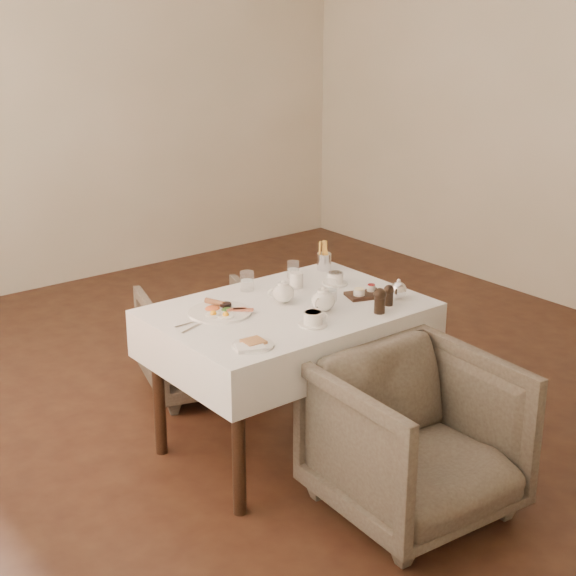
% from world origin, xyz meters
% --- Properties ---
extents(table, '(1.28, 0.88, 0.75)m').
position_xyz_m(table, '(-0.61, -0.62, 0.64)').
color(table, black).
rests_on(table, ground).
extents(armchair_near, '(0.81, 0.84, 0.71)m').
position_xyz_m(armchair_near, '(-0.52, -1.41, 0.36)').
color(armchair_near, '#463C33').
rests_on(armchair_near, ground).
extents(armchair_far, '(0.79, 0.80, 0.59)m').
position_xyz_m(armchair_far, '(-0.57, 0.23, 0.29)').
color(armchair_far, '#463C33').
rests_on(armchair_far, ground).
extents(breakfast_plate, '(0.30, 0.30, 0.04)m').
position_xyz_m(breakfast_plate, '(-0.91, -0.49, 0.77)').
color(breakfast_plate, white).
rests_on(breakfast_plate, table).
extents(side_plate, '(0.19, 0.18, 0.02)m').
position_xyz_m(side_plate, '(-1.03, -0.91, 0.76)').
color(side_plate, white).
rests_on(side_plate, table).
extents(teapot_centre, '(0.18, 0.16, 0.12)m').
position_xyz_m(teapot_centre, '(-0.59, -0.56, 0.81)').
color(teapot_centre, white).
rests_on(teapot_centre, table).
extents(teapot_front, '(0.19, 0.17, 0.12)m').
position_xyz_m(teapot_front, '(-0.51, -0.77, 0.82)').
color(teapot_front, white).
rests_on(teapot_front, table).
extents(creamer, '(0.08, 0.08, 0.08)m').
position_xyz_m(creamer, '(-0.40, -0.42, 0.80)').
color(creamer, white).
rests_on(creamer, table).
extents(teacup_near, '(0.13, 0.13, 0.07)m').
position_xyz_m(teacup_near, '(-0.67, -0.88, 0.78)').
color(teacup_near, white).
rests_on(teacup_near, table).
extents(teacup_far, '(0.13, 0.13, 0.06)m').
position_xyz_m(teacup_far, '(-0.21, -0.50, 0.78)').
color(teacup_far, white).
rests_on(teacup_far, table).
extents(glass_left, '(0.08, 0.08, 0.10)m').
position_xyz_m(glass_left, '(-0.62, -0.30, 0.80)').
color(glass_left, silver).
rests_on(glass_left, table).
extents(glass_mid, '(0.08, 0.08, 0.10)m').
position_xyz_m(glass_mid, '(-0.39, -0.67, 0.81)').
color(glass_mid, silver).
rests_on(glass_mid, table).
extents(glass_right, '(0.08, 0.08, 0.09)m').
position_xyz_m(glass_right, '(-0.31, -0.29, 0.80)').
color(glass_right, silver).
rests_on(glass_right, table).
extents(condiment_board, '(0.21, 0.17, 0.05)m').
position_xyz_m(condiment_board, '(-0.22, -0.74, 0.77)').
color(condiment_board, black).
rests_on(condiment_board, table).
extents(pepper_mill_left, '(0.08, 0.08, 0.12)m').
position_xyz_m(pepper_mill_left, '(-0.32, -0.95, 0.82)').
color(pepper_mill_left, black).
rests_on(pepper_mill_left, table).
extents(pepper_mill_right, '(0.07, 0.07, 0.10)m').
position_xyz_m(pepper_mill_right, '(-0.21, -0.90, 0.81)').
color(pepper_mill_right, black).
rests_on(pepper_mill_right, table).
extents(silver_pot, '(0.10, 0.09, 0.11)m').
position_xyz_m(silver_pot, '(-0.11, -0.87, 0.81)').
color(silver_pot, white).
rests_on(silver_pot, table).
extents(fries_cup, '(0.08, 0.08, 0.16)m').
position_xyz_m(fries_cup, '(-0.09, -0.28, 0.83)').
color(fries_cup, silver).
rests_on(fries_cup, table).
extents(cutlery_fork, '(0.20, 0.02, 0.00)m').
position_xyz_m(cutlery_fork, '(-1.08, -0.52, 0.76)').
color(cutlery_fork, silver).
rests_on(cutlery_fork, table).
extents(cutlery_knife, '(0.19, 0.08, 0.00)m').
position_xyz_m(cutlery_knife, '(-1.09, -0.56, 0.76)').
color(cutlery_knife, silver).
rests_on(cutlery_knife, table).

